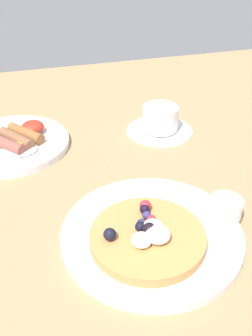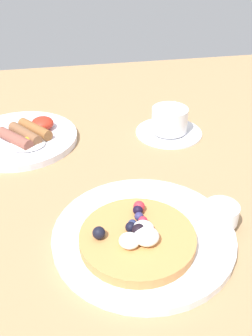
% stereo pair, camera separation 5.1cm
% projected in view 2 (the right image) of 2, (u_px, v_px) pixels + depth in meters
% --- Properties ---
extents(ground_plane, '(1.62, 1.34, 0.03)m').
position_uv_depth(ground_plane, '(90.00, 201.00, 0.66)').
color(ground_plane, '#A07C54').
extents(pancake_plate, '(0.26, 0.26, 0.01)m').
position_uv_depth(pancake_plate, '(144.00, 235.00, 0.56)').
color(pancake_plate, white).
rests_on(pancake_plate, ground_plane).
extents(pancake_with_berries, '(0.16, 0.16, 0.04)m').
position_uv_depth(pancake_with_berries, '(137.00, 237.00, 0.53)').
color(pancake_with_berries, '#CB8548').
rests_on(pancake_with_berries, pancake_plate).
extents(syrup_ramekin, '(0.05, 0.05, 0.03)m').
position_uv_depth(syrup_ramekin, '(221.00, 213.00, 0.57)').
color(syrup_ramekin, white).
rests_on(syrup_ramekin, pancake_plate).
extents(breakfast_plate, '(0.24, 0.24, 0.01)m').
position_uv_depth(breakfast_plate, '(20.00, 139.00, 0.80)').
color(breakfast_plate, silver).
rests_on(breakfast_plate, ground_plane).
extents(fried_breakfast, '(0.12, 0.12, 0.03)m').
position_uv_depth(fried_breakfast, '(30.00, 133.00, 0.78)').
color(fried_breakfast, brown).
rests_on(fried_breakfast, breakfast_plate).
extents(coffee_saucer, '(0.14, 0.14, 0.01)m').
position_uv_depth(coffee_saucer, '(169.00, 132.00, 0.83)').
color(coffee_saucer, white).
rests_on(coffee_saucer, ground_plane).
extents(coffee_cup, '(0.08, 0.10, 0.05)m').
position_uv_depth(coffee_cup, '(170.00, 119.00, 0.81)').
color(coffee_cup, white).
rests_on(coffee_cup, coffee_saucer).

